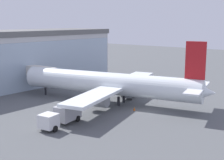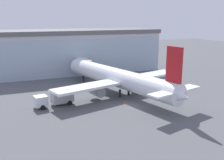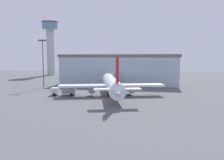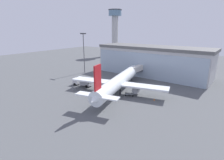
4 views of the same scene
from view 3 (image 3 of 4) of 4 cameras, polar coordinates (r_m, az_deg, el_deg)
The scene contains 10 objects.
ground at distance 58.97m, azimuth -1.53°, elevation -5.33°, with size 240.00×240.00×0.00m, color #545659.
terminal_building at distance 93.22m, azimuth 1.88°, elevation 2.79°, with size 49.73×17.38×12.66m.
jet_bridge at distance 84.80m, azimuth 0.03°, elevation 0.97°, with size 2.40×11.39×5.49m.
control_tower at distance 146.48m, azimuth -15.83°, elevation 9.58°, with size 10.05×10.05×33.85m.
apron_light_mast at distance 86.27m, azimuth -17.59°, elevation 5.18°, with size 3.20×0.40×18.02m.
airplane at distance 66.08m, azimuth -0.16°, elevation -0.98°, with size 31.26×37.46×11.63m.
catering_truck at distance 67.71m, azimuth -12.34°, elevation -2.72°, with size 7.53×3.30×2.65m.
baggage_cart at distance 65.16m, azimuth 3.62°, elevation -3.80°, with size 3.21×2.63×1.50m.
safety_cone_nose at distance 60.73m, azimuth -2.41°, elevation -4.73°, with size 0.36×0.36×0.55m, color orange.
safety_cone_wingtip at distance 65.93m, azimuth 10.35°, elevation -3.97°, with size 0.36×0.36×0.55m, color orange.
Camera 3 is at (9.07, -57.09, 11.64)m, focal length 35.00 mm.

